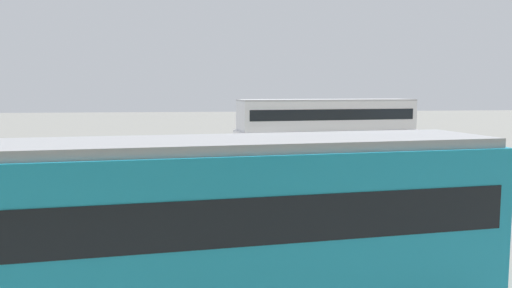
# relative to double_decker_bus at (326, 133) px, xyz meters

# --- Properties ---
(ground_plane) EXTENTS (160.00, 160.00, 0.00)m
(ground_plane) POSITION_rel_double_decker_bus_xyz_m (3.42, 3.90, -2.00)
(ground_plane) COLOR slate
(double_decker_bus) EXTENTS (10.63, 3.63, 3.91)m
(double_decker_bus) POSITION_rel_double_decker_bus_xyz_m (0.00, 0.00, 0.00)
(double_decker_bus) COLOR white
(double_decker_bus) RESTS_ON ground
(tram_yellow) EXTENTS (15.32, 4.35, 3.44)m
(tram_yellow) POSITION_rel_double_decker_bus_xyz_m (8.71, 18.16, -0.21)
(tram_yellow) COLOR teal
(tram_yellow) RESTS_ON ground
(pedestrian_near_railing) EXTENTS (0.45, 0.45, 1.66)m
(pedestrian_near_railing) POSITION_rel_double_decker_bus_xyz_m (8.73, 10.03, -1.04)
(pedestrian_near_railing) COLOR #33384C
(pedestrian_near_railing) RESTS_ON ground
(pedestrian_railing) EXTENTS (7.13, 0.27, 1.08)m
(pedestrian_railing) POSITION_rel_double_decker_bus_xyz_m (5.56, 8.38, -1.26)
(pedestrian_railing) COLOR gray
(pedestrian_railing) RESTS_ON ground
(info_sign) EXTENTS (1.11, 0.25, 2.49)m
(info_sign) POSITION_rel_double_decker_bus_xyz_m (9.48, 8.39, -0.27)
(info_sign) COLOR slate
(info_sign) RESTS_ON ground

